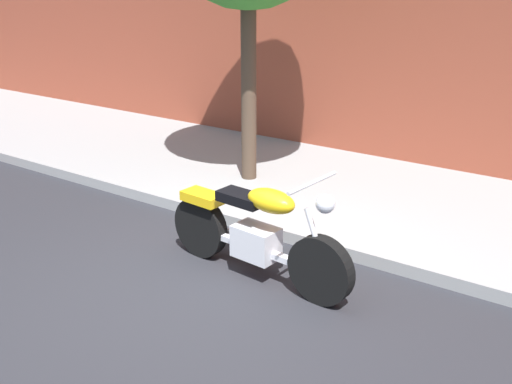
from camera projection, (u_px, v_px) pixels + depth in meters
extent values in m
plane|color=#28282D|center=(198.00, 289.00, 5.71)|extent=(60.00, 60.00, 0.00)
cube|color=gray|center=(339.00, 193.00, 7.96)|extent=(22.13, 3.19, 0.14)
cylinder|color=black|center=(321.00, 270.00, 5.38)|extent=(0.66, 0.19, 0.65)
cylinder|color=black|center=(201.00, 227.00, 6.28)|extent=(0.66, 0.19, 0.65)
cube|color=silver|center=(256.00, 242.00, 5.82)|extent=(0.46, 0.32, 0.32)
cube|color=silver|center=(256.00, 249.00, 5.84)|extent=(1.36, 0.20, 0.06)
ellipsoid|color=yellow|center=(271.00, 201.00, 5.54)|extent=(0.54, 0.31, 0.22)
cube|color=black|center=(242.00, 198.00, 5.78)|extent=(0.50, 0.28, 0.10)
cube|color=yellow|center=(203.00, 197.00, 6.13)|extent=(0.46, 0.28, 0.10)
cylinder|color=silver|center=(316.00, 240.00, 5.32)|extent=(0.27, 0.07, 0.58)
cylinder|color=silver|center=(313.00, 183.00, 5.17)|extent=(0.10, 0.70, 0.04)
sphere|color=silver|center=(325.00, 204.00, 5.15)|extent=(0.17, 0.17, 0.17)
cylinder|color=silver|center=(247.00, 239.00, 6.12)|extent=(0.80, 0.16, 0.09)
cylinder|color=#4C3A2C|center=(249.00, 84.00, 7.87)|extent=(0.20, 0.20, 2.87)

